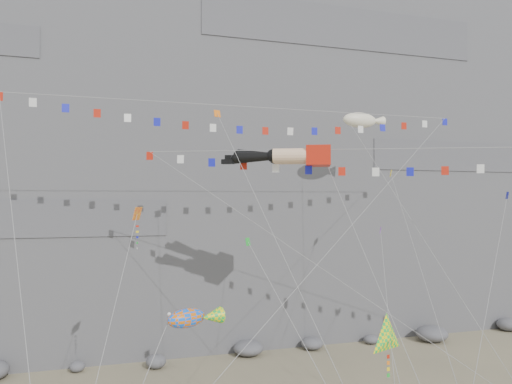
{
  "coord_description": "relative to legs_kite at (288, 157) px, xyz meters",
  "views": [
    {
      "loc": [
        -12.28,
        -24.71,
        13.34
      ],
      "look_at": [
        -1.79,
        9.0,
        14.03
      ],
      "focal_mm": 35.0,
      "sensor_mm": 36.0,
      "label": 1
    }
  ],
  "objects": [
    {
      "name": "cliff",
      "position": [
        0.61,
        26.31,
        8.71
      ],
      "size": [
        80.0,
        28.0,
        50.0
      ],
      "primitive_type": "cube",
      "color": "slate",
      "rests_on": "ground"
    },
    {
      "name": "talus_boulders",
      "position": [
        0.61,
        11.31,
        -15.69
      ],
      "size": [
        60.0,
        3.0,
        1.2
      ],
      "primitive_type": null,
      "color": "slate",
      "rests_on": "ground"
    },
    {
      "name": "legs_kite",
      "position": [
        0.0,
        0.0,
        0.0
      ],
      "size": [
        7.3,
        16.53,
        20.93
      ],
      "rotation": [
        0.0,
        0.0,
        -0.42
      ],
      "color": "red",
      "rests_on": "ground"
    },
    {
      "name": "flag_banner_upper",
      "position": [
        -1.38,
        3.54,
        3.8
      ],
      "size": [
        32.73,
        14.55,
        27.44
      ],
      "color": "red",
      "rests_on": "ground"
    },
    {
      "name": "flag_banner_lower",
      "position": [
        6.01,
        -2.84,
        0.4
      ],
      "size": [
        29.18,
        13.14,
        19.39
      ],
      "color": "red",
      "rests_on": "ground"
    },
    {
      "name": "harlequin_kite",
      "position": [
        -9.75,
        -1.87,
        -3.69
      ],
      "size": [
        4.45,
        9.27,
        15.58
      ],
      "color": "red",
      "rests_on": "ground"
    },
    {
      "name": "fish_windsock",
      "position": [
        -7.69,
        -6.11,
        -8.64
      ],
      "size": [
        6.83,
        5.79,
        10.22
      ],
      "color": "orange",
      "rests_on": "ground"
    },
    {
      "name": "delta_kite",
      "position": [
        2.28,
        -8.15,
        -9.88
      ],
      "size": [
        2.49,
        5.1,
        8.32
      ],
      "color": "yellow",
      "rests_on": "ground"
    },
    {
      "name": "blimp_windsock",
      "position": [
        8.82,
        6.4,
        3.79
      ],
      "size": [
        5.67,
        16.04,
        25.37
      ],
      "color": "#FAF1CD",
      "rests_on": "ground"
    },
    {
      "name": "small_kite_a",
      "position": [
        -4.18,
        1.58,
        2.4
      ],
      "size": [
        5.6,
        14.22,
        24.05
      ],
      "color": "orange",
      "rests_on": "ground"
    },
    {
      "name": "small_kite_b",
      "position": [
        7.35,
        0.83,
        -5.25
      ],
      "size": [
        6.31,
        11.93,
        16.97
      ],
      "color": "#711CA7",
      "rests_on": "ground"
    },
    {
      "name": "small_kite_c",
      "position": [
        -3.62,
        -3.5,
        -5.48
      ],
      "size": [
        4.26,
        10.89,
        15.52
      ],
      "color": "green",
      "rests_on": "ground"
    },
    {
      "name": "small_kite_d",
      "position": [
        9.74,
        3.13,
        -1.05
      ],
      "size": [
        6.23,
        17.49,
        23.55
      ],
      "color": "yellow",
      "rests_on": "ground"
    },
    {
      "name": "small_kite_e",
      "position": [
        13.91,
        -3.89,
        -2.84
      ],
      "size": [
        10.53,
        7.57,
        18.31
      ],
      "color": "#151ABF",
      "rests_on": "ground"
    }
  ]
}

